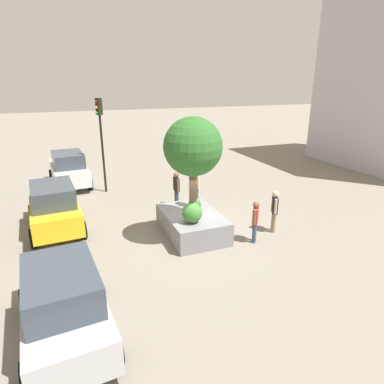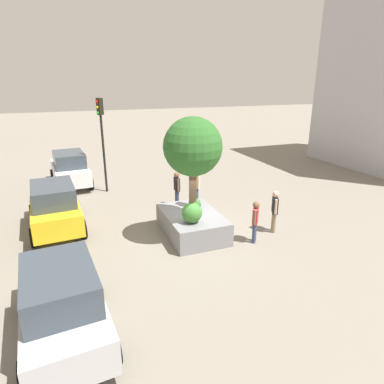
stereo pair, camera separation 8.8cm
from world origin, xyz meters
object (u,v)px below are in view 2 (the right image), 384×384
(pedestrian_crossing, at_px, (275,208))
(taxi_cab, at_px, (55,206))
(traffic_light_corner, at_px, (102,130))
(bystander_watching, at_px, (255,219))
(passerby_with_bag, at_px, (177,187))
(skateboard, at_px, (196,205))
(skateboarder, at_px, (196,183))
(sedan_parked, at_px, (62,302))
(planter_ledge, at_px, (192,224))
(police_car, at_px, (70,169))
(plaza_tree, at_px, (193,148))

(pedestrian_crossing, bearing_deg, taxi_cab, 67.40)
(traffic_light_corner, distance_m, bystander_watching, 9.74)
(passerby_with_bag, bearing_deg, skateboard, 179.49)
(passerby_with_bag, bearing_deg, taxi_cab, 97.20)
(taxi_cab, bearing_deg, passerby_with_bag, -82.80)
(bystander_watching, bearing_deg, skateboard, 36.56)
(skateboarder, distance_m, bystander_watching, 2.81)
(pedestrian_crossing, bearing_deg, skateboarder, 60.34)
(sedan_parked, relative_size, pedestrian_crossing, 2.47)
(planter_ledge, height_order, pedestrian_crossing, pedestrian_crossing)
(skateboarder, relative_size, pedestrian_crossing, 0.93)
(skateboarder, distance_m, police_car, 9.37)
(skateboard, xyz_separation_m, bystander_watching, (-2.12, -1.57, -0.00))
(police_car, bearing_deg, passerby_with_bag, -139.21)
(skateboarder, bearing_deg, plaza_tree, 153.56)
(skateboarder, height_order, bystander_watching, skateboarder)
(planter_ledge, xyz_separation_m, passerby_with_bag, (3.19, -0.44, 0.55))
(skateboarder, xyz_separation_m, police_car, (8.05, 4.71, -0.90))
(police_car, bearing_deg, traffic_light_corner, -136.25)
(skateboard, bearing_deg, skateboarder, 153.43)
(sedan_parked, height_order, passerby_with_bag, sedan_parked)
(taxi_cab, xyz_separation_m, police_car, (6.18, -0.80, 0.01))
(skateboard, relative_size, sedan_parked, 0.19)
(skateboard, relative_size, pedestrian_crossing, 0.47)
(planter_ledge, relative_size, passerby_with_bag, 1.82)
(sedan_parked, distance_m, bystander_watching, 7.38)
(taxi_cab, distance_m, police_car, 6.23)
(sedan_parked, relative_size, bystander_watching, 2.63)
(skateboard, distance_m, taxi_cab, 5.81)
(traffic_light_corner, distance_m, passerby_with_bag, 5.24)
(pedestrian_crossing, bearing_deg, planter_ledge, 73.30)
(sedan_parked, distance_m, taxi_cab, 6.68)
(traffic_light_corner, relative_size, bystander_watching, 3.06)
(plaza_tree, height_order, police_car, plaza_tree)
(plaza_tree, relative_size, skateboarder, 2.36)
(plaza_tree, height_order, taxi_cab, plaza_tree)
(skateboarder, distance_m, passerby_with_bag, 2.72)
(plaza_tree, bearing_deg, passerby_with_bag, -9.67)
(taxi_cab, xyz_separation_m, traffic_light_corner, (4.31, -2.59, 2.40))
(sedan_parked, relative_size, police_car, 0.97)
(skateboarder, distance_m, taxi_cab, 5.88)
(sedan_parked, height_order, bystander_watching, sedan_parked)
(planter_ledge, distance_m, taxi_cab, 5.69)
(sedan_parked, bearing_deg, skateboard, -47.75)
(planter_ledge, bearing_deg, skateboard, -33.36)
(planter_ledge, xyz_separation_m, plaza_tree, (-0.64, 0.22, 3.23))
(taxi_cab, relative_size, police_car, 0.98)
(police_car, distance_m, traffic_light_corner, 3.52)
(skateboarder, height_order, sedan_parked, skateboarder)
(skateboard, height_order, taxi_cab, taxi_cab)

